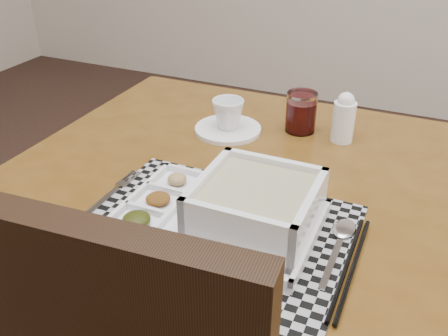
{
  "coord_description": "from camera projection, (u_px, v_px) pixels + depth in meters",
  "views": [
    {
      "loc": [
        0.42,
        -0.44,
        1.2
      ],
      "look_at": [
        0.1,
        0.27,
        0.75
      ],
      "focal_mm": 40.0,
      "sensor_mm": 36.0,
      "label": 1
    }
  ],
  "objects": [
    {
      "name": "creamer_bottle",
      "position": [
        344.0,
        118.0,
        1.06
      ],
      "size": [
        0.05,
        0.05,
        0.11
      ],
      "color": "white",
      "rests_on": "dining_table"
    },
    {
      "name": "placemat",
      "position": [
        214.0,
        231.0,
        0.81
      ],
      "size": [
        0.44,
        0.34,
        0.0
      ],
      "primitive_type": "cube",
      "rotation": [
        0.0,
        0.0,
        0.01
      ],
      "color": "#9C9CA4",
      "rests_on": "dining_table"
    },
    {
      "name": "juice_glass",
      "position": [
        301.0,
        114.0,
        1.12
      ],
      "size": [
        0.07,
        0.07,
        0.09
      ],
      "color": "white",
      "rests_on": "dining_table"
    },
    {
      "name": "cup",
      "position": [
        228.0,
        114.0,
        1.11
      ],
      "size": [
        0.09,
        0.09,
        0.07
      ],
      "primitive_type": "imported",
      "rotation": [
        0.0,
        0.0,
        0.3
      ],
      "color": "white",
      "rests_on": "saucer"
    },
    {
      "name": "chopsticks",
      "position": [
        350.0,
        266.0,
        0.72
      ],
      "size": [
        0.02,
        0.24,
        0.01
      ],
      "color": "black",
      "rests_on": "placemat"
    },
    {
      "name": "serving_tray",
      "position": [
        244.0,
        211.0,
        0.79
      ],
      "size": [
        0.32,
        0.22,
        0.09
      ],
      "color": "white",
      "rests_on": "placemat"
    },
    {
      "name": "fork",
      "position": [
        111.0,
        194.0,
        0.9
      ],
      "size": [
        0.02,
        0.19,
        0.0
      ],
      "color": "silver",
      "rests_on": "placemat"
    },
    {
      "name": "saucer",
      "position": [
        228.0,
        129.0,
        1.13
      ],
      "size": [
        0.15,
        0.15,
        0.01
      ],
      "primitive_type": "cylinder",
      "color": "white",
      "rests_on": "dining_table"
    },
    {
      "name": "dining_table",
      "position": [
        239.0,
        222.0,
        0.95
      ],
      "size": [
        0.95,
        0.95,
        0.71
      ],
      "color": "#4E300E",
      "rests_on": "ground"
    },
    {
      "name": "spoon",
      "position": [
        343.0,
        234.0,
        0.79
      ],
      "size": [
        0.04,
        0.18,
        0.01
      ],
      "color": "silver",
      "rests_on": "placemat"
    }
  ]
}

